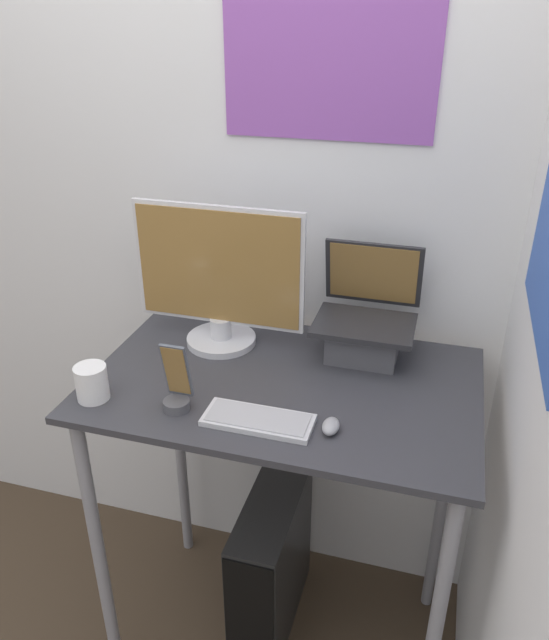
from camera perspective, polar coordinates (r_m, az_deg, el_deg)
The scene contains 9 objects.
wall_back at distance 1.95m, azimuth 4.20°, elevation 7.16°, with size 6.00×0.06×2.60m.
desk at distance 1.79m, azimuth 0.82°, elevation -10.04°, with size 1.04×0.66×1.05m.
laptop at distance 1.79m, azimuth 8.27°, elevation -0.70°, with size 0.28×0.26×0.31m.
monitor at distance 1.80m, azimuth -5.09°, elevation 3.37°, with size 0.50×0.21×0.42m.
keyboard at distance 1.54m, azimuth -1.50°, elevation -9.11°, with size 0.27×0.11×0.02m.
mouse at distance 1.51m, azimuth 5.17°, elevation -9.65°, with size 0.04×0.07×0.03m.
cell_phone at distance 1.58m, azimuth -8.94°, elevation -6.23°, with size 0.07×0.07×0.18m.
computer_tower at distance 2.27m, azimuth -0.31°, elevation -21.34°, with size 0.17×0.48×0.53m.
mug at distance 1.67m, azimuth -16.37°, elevation -5.52°, with size 0.08×0.08×0.09m.
Camera 1 is at (0.38, -1.05, 1.96)m, focal length 35.00 mm.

